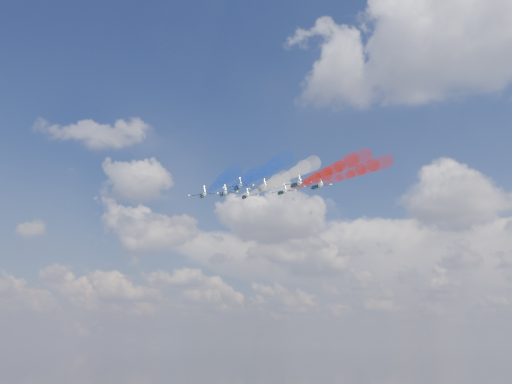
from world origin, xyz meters
The scene contains 16 objects.
jet_lead centered at (7.90, 21.91, 130.07)m, with size 8.61×10.76×2.87m, color black, non-canonical shape.
trail_lead centered at (26.25, 3.78, 126.43)m, with size 3.59×42.60×3.59m, color white, non-canonical shape.
jet_inner_left centered at (9.77, 6.70, 127.38)m, with size 8.61×10.76×2.87m, color black, non-canonical shape.
trail_inner_left centered at (28.12, -11.42, 123.75)m, with size 3.59×42.60×3.59m, color blue, non-canonical shape.
jet_inner_right centered at (22.28, 21.22, 129.36)m, with size 8.61×10.76×2.87m, color black, non-canonical shape.
trail_inner_right centered at (40.64, 3.09, 125.72)m, with size 3.59×42.60×3.59m, color red, non-canonical shape.
jet_outer_left centered at (11.49, -5.83, 123.85)m, with size 8.61×10.76×2.87m, color black, non-canonical shape.
trail_outer_left centered at (29.85, -23.95, 120.21)m, with size 3.59×42.60×3.59m, color blue, non-canonical shape.
jet_center_third centered at (23.33, 7.27, 127.15)m, with size 8.61×10.76×2.87m, color black, non-canonical shape.
trail_center_third centered at (41.69, -10.86, 123.51)m, with size 3.59×42.60×3.59m, color white, non-canonical shape.
jet_outer_right centered at (35.82, 18.61, 128.67)m, with size 8.61×10.76×2.87m, color black, non-canonical shape.
trail_outer_right centered at (54.18, 0.48, 125.04)m, with size 3.59×42.60×3.59m, color red, non-canonical shape.
jet_rear_left centered at (24.58, -7.39, 123.95)m, with size 8.61×10.76×2.87m, color black, non-canonical shape.
trail_rear_left centered at (42.94, -25.52, 120.31)m, with size 3.59×42.60×3.59m, color blue, non-canonical shape.
jet_rear_right centered at (36.11, 4.68, 125.92)m, with size 8.61×10.76×2.87m, color black, non-canonical shape.
trail_rear_right centered at (54.46, -13.44, 122.28)m, with size 3.59×42.60×3.59m, color red, non-canonical shape.
Camera 1 is at (109.48, -133.51, 82.11)m, focal length 40.51 mm.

